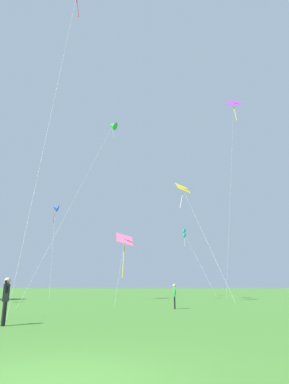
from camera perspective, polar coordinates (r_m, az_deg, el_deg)
name	(u,v)px	position (r m, az deg, el deg)	size (l,w,h in m)	color
ground_plane	(51,384)	(5.87, -15.78, -29.17)	(400.00, 400.00, 0.00)	#427A2D
kite_teal_box	(184,234)	(47.09, 6.88, -7.14)	(3.80, 4.90, 9.08)	teal
kite_red_high	(76,4)	(33.06, -11.75, 29.07)	(1.63, 8.66, 26.64)	red
kite_yellow_diamond	(183,192)	(36.91, 6.65, -0.07)	(4.66, 7.95, 12.52)	yellow
kite_purple_streamer	(234,110)	(55.28, 15.10, 13.46)	(5.14, 6.35, 30.15)	purple
kite_blue_delta	(55,208)	(45.29, -15.06, -2.63)	(3.02, 6.79, 11.87)	blue
kite_green_small	(112,126)	(35.24, -5.53, 11.24)	(4.56, 9.86, 17.96)	green
kite_pink_low	(124,248)	(37.37, -3.53, -9.55)	(2.04, 12.16, 7.25)	pink
person_in_blue_jacket	(174,294)	(22.17, 5.16, -17.01)	(0.21, 0.49, 1.52)	black
person_with_spool	(6,296)	(13.96, -22.69, -16.19)	(0.24, 0.55, 1.71)	black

